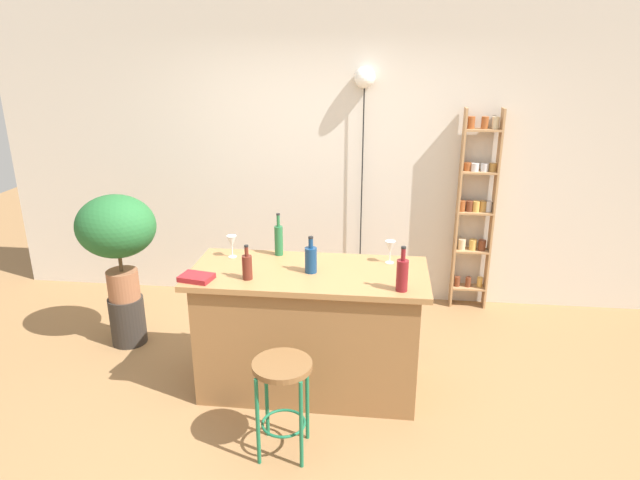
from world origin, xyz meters
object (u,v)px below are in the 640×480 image
(bottle_spirits_clear, at_px, (402,274))
(bottle_wine_red, at_px, (247,266))
(wine_glass_left, at_px, (232,242))
(plant_stool, at_px, (128,320))
(bar_stool, at_px, (283,385))
(spice_shelf, at_px, (476,208))
(bottle_vinegar, at_px, (311,259))
(bottle_soda_blue, at_px, (279,239))
(pendant_globe_light, at_px, (364,83))
(wine_glass_center, at_px, (390,247))
(potted_plant, at_px, (116,231))
(cookbook, at_px, (196,277))

(bottle_spirits_clear, distance_m, bottle_wine_red, 1.01)
(bottle_spirits_clear, relative_size, wine_glass_left, 1.80)
(plant_stool, height_order, wine_glass_left, wine_glass_left)
(bar_stool, bearing_deg, plant_stool, 142.62)
(bar_stool, xyz_separation_m, bottle_wine_red, (-0.32, 0.53, 0.53))
(bar_stool, bearing_deg, spice_shelf, 57.86)
(bottle_vinegar, bearing_deg, wine_glass_left, 160.00)
(bottle_soda_blue, xyz_separation_m, pendant_globe_light, (0.55, 1.26, 1.03))
(plant_stool, xyz_separation_m, bottle_soda_blue, (1.34, -0.17, 0.83))
(bottle_spirits_clear, bearing_deg, bar_stool, -146.16)
(plant_stool, bearing_deg, bottle_spirits_clear, -17.72)
(bottle_spirits_clear, relative_size, bottle_wine_red, 1.24)
(spice_shelf, xyz_separation_m, wine_glass_left, (-1.93, -1.31, 0.06))
(bottle_spirits_clear, bearing_deg, wine_glass_center, 98.85)
(spice_shelf, distance_m, bottle_vinegar, 2.02)
(plant_stool, distance_m, potted_plant, 0.79)
(bar_stool, relative_size, wine_glass_left, 3.79)
(spice_shelf, bearing_deg, bottle_soda_blue, -142.42)
(wine_glass_left, xyz_separation_m, wine_glass_center, (1.14, 0.02, 0.00))
(wine_glass_center, bearing_deg, spice_shelf, 58.85)
(plant_stool, bearing_deg, bottle_vinegar, -16.47)
(bottle_vinegar, bearing_deg, pendant_globe_light, 80.06)
(bottle_spirits_clear, xyz_separation_m, bottle_wine_red, (-1.01, 0.07, -0.02))
(plant_stool, bearing_deg, bar_stool, -37.38)
(bottle_soda_blue, distance_m, wine_glass_center, 0.82)
(bar_stool, bearing_deg, pendant_globe_light, 81.06)
(cookbook, height_order, pendant_globe_light, pendant_globe_light)
(cookbook, bearing_deg, wine_glass_left, 85.44)
(bottle_spirits_clear, xyz_separation_m, bottle_soda_blue, (-0.89, 0.54, 0.01))
(wine_glass_left, xyz_separation_m, cookbook, (-0.12, -0.44, -0.10))
(plant_stool, bearing_deg, wine_glass_center, -6.39)
(bar_stool, height_order, pendant_globe_light, pendant_globe_light)
(potted_plant, bearing_deg, bottle_wine_red, -27.86)
(bottle_wine_red, bearing_deg, wine_glass_left, 118.23)
(spice_shelf, xyz_separation_m, pendant_globe_light, (-1.04, 0.03, 1.10))
(wine_glass_center, bearing_deg, bar_stool, -123.47)
(wine_glass_center, bearing_deg, bottle_vinegar, -156.11)
(bottle_wine_red, xyz_separation_m, pendant_globe_light, (0.68, 1.73, 1.07))
(bar_stool, relative_size, bottle_spirits_clear, 2.11)
(bottle_spirits_clear, height_order, cookbook, bottle_spirits_clear)
(bottle_vinegar, xyz_separation_m, wine_glass_left, (-0.61, 0.22, 0.02))
(bar_stool, distance_m, pendant_globe_light, 2.79)
(bar_stool, height_order, spice_shelf, spice_shelf)
(bottle_wine_red, bearing_deg, wine_glass_center, 23.17)
(bottle_soda_blue, distance_m, pendant_globe_light, 1.72)
(bottle_wine_red, bearing_deg, cookbook, -170.38)
(potted_plant, height_order, wine_glass_center, potted_plant)
(bottle_spirits_clear, xyz_separation_m, bottle_vinegar, (-0.61, 0.23, -0.01))
(plant_stool, xyz_separation_m, bottle_vinegar, (1.62, -0.48, 0.81))
(bottle_wine_red, relative_size, cookbook, 1.13)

